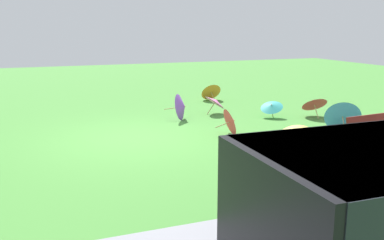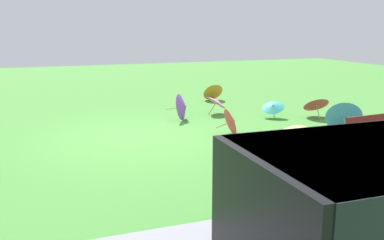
{
  "view_description": "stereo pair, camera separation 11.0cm",
  "coord_description": "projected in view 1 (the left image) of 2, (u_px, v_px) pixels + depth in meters",
  "views": [
    {
      "loc": [
        2.47,
        9.89,
        2.66
      ],
      "look_at": [
        -0.93,
        1.11,
        0.6
      ],
      "focal_mm": 40.66,
      "sensor_mm": 36.0,
      "label": 1
    },
    {
      "loc": [
        2.37,
        9.93,
        2.66
      ],
      "look_at": [
        -0.93,
        1.11,
        0.6
      ],
      "focal_mm": 40.66,
      "sensor_mm": 36.0,
      "label": 2
    }
  ],
  "objects": [
    {
      "name": "parasol_orange_0",
      "position": [
        210.0,
        91.0,
        15.67
      ],
      "size": [
        0.73,
        0.73,
        0.67
      ],
      "color": "tan",
      "rests_on": "ground"
    },
    {
      "name": "parasol_pink_0",
      "position": [
        216.0,
        101.0,
        13.21
      ],
      "size": [
        0.62,
        0.69,
        0.64
      ],
      "color": "tan",
      "rests_on": "ground"
    },
    {
      "name": "parasol_blue_0",
      "position": [
        342.0,
        115.0,
        10.93
      ],
      "size": [
        1.03,
        0.92,
        0.88
      ],
      "color": "tan",
      "rests_on": "ground"
    },
    {
      "name": "parasol_red_0",
      "position": [
        232.0,
        121.0,
        10.72
      ],
      "size": [
        0.62,
        0.7,
        0.68
      ],
      "color": "tan",
      "rests_on": "ground"
    },
    {
      "name": "parasol_purple_0",
      "position": [
        182.0,
        107.0,
        12.35
      ],
      "size": [
        0.79,
        0.79,
        0.78
      ],
      "color": "tan",
      "rests_on": "ground"
    },
    {
      "name": "park_bench",
      "position": [
        371.0,
        133.0,
        9.0
      ],
      "size": [
        1.64,
        0.62,
        0.9
      ],
      "color": "maroon",
      "rests_on": "ground"
    },
    {
      "name": "parasol_red_1",
      "position": [
        314.0,
        103.0,
        12.79
      ],
      "size": [
        0.83,
        0.79,
        0.72
      ],
      "color": "tan",
      "rests_on": "ground"
    },
    {
      "name": "parasol_teal_1",
      "position": [
        272.0,
        106.0,
        12.7
      ],
      "size": [
        0.9,
        0.9,
        0.53
      ],
      "color": "tan",
      "rests_on": "ground"
    },
    {
      "name": "parasol_yellow_1",
      "position": [
        293.0,
        138.0,
        8.47
      ],
      "size": [
        1.08,
        1.11,
        0.8
      ],
      "color": "tan",
      "rests_on": "ground"
    },
    {
      "name": "ground",
      "position": [
        140.0,
        138.0,
        10.45
      ],
      "size": [
        40.0,
        40.0,
        0.0
      ],
      "primitive_type": "plane",
      "color": "#478C38"
    }
  ]
}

